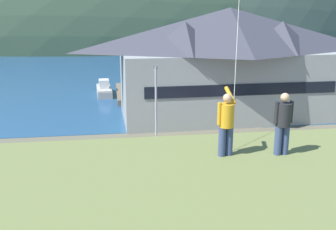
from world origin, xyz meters
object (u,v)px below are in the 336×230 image
Objects in this scene: storage_shed_waterside at (161,94)px; parked_car_front_row_silver at (127,178)px; wharf_dock at (129,93)px; moored_boat_wharfside at (104,90)px; parked_car_mid_row_near at (278,160)px; moored_boat_outer_mooring at (152,87)px; harbor_lodge at (229,60)px; parked_car_mid_row_center at (19,219)px; parked_car_front_row_end at (105,230)px; parked_car_back_row_left at (26,173)px; person_kite_flyer at (226,122)px; parking_light_pole at (156,108)px; person_companion at (283,122)px; parked_car_corner_spot at (234,218)px; parked_car_lone_by_shed at (326,205)px.

storage_shed_waterside is 17.61m from parked_car_front_row_silver.
wharf_dock is 1.91× the size of moored_boat_wharfside.
moored_boat_outer_mooring is at bearing 101.28° from parked_car_mid_row_near.
storage_shed_waterside reaches higher than wharf_dock.
harbor_lodge is at bearing -49.11° from wharf_dock.
moored_boat_wharfside is 33.91m from parked_car_mid_row_center.
parked_car_front_row_silver is 1.02× the size of parked_car_front_row_end.
parked_car_back_row_left is (-16.98, 0.10, 0.00)m from parked_car_mid_row_near.
person_kite_flyer is at bearing -80.05° from parked_car_front_row_silver.
harbor_lodge is at bearing 51.38° from parked_car_mid_row_center.
parked_car_back_row_left reaches higher than wharf_dock.
parked_car_mid_row_near is at bearing -93.07° from harbor_lodge.
parked_car_mid_row_near is (-0.83, -15.56, -4.96)m from harbor_lodge.
parking_light_pole is at bearing -126.60° from harbor_lodge.
harbor_lodge is 18.82m from moored_boat_wharfside.
moored_boat_wharfside is at bearing 115.90° from storage_shed_waterside.
wharf_dock is 1.54× the size of parking_light_pole.
parking_light_pole reaches higher than moored_boat_outer_mooring.
parking_light_pole is (8.04, 9.21, 3.18)m from parked_car_mid_row_center.
person_kite_flyer reaches higher than storage_shed_waterside.
harbor_lodge reaches higher than wharf_dock.
parked_car_front_row_end is at bearing -94.58° from wharf_dock.
parked_car_front_row_end is at bearing -21.63° from parked_car_mid_row_center.
parked_car_mid_row_center is 0.58× the size of parking_light_pole.
parked_car_mid_row_near is 1.00× the size of parked_car_front_row_end.
parked_car_mid_row_center is at bearing 131.58° from person_kite_flyer.
harbor_lodge is 24.10m from parked_car_back_row_left.
harbor_lodge is at bearing 56.39° from parked_car_front_row_silver.
parked_car_mid_row_near is 1.02× the size of parked_car_mid_row_center.
parked_car_mid_row_near is 17.86m from person_companion.
storage_shed_waterside reaches higher than parked_car_front_row_silver.
moored_boat_wharfside is 0.80× the size of parking_light_pole.
parked_car_mid_row_near is 18.39m from person_kite_flyer.
parked_car_front_row_silver is (1.76, -29.53, 0.34)m from moored_boat_wharfside.
moored_boat_outer_mooring is 1.50× the size of parked_car_corner_spot.
parked_car_mid_row_center is 14.01m from person_kite_flyer.
parking_light_pole reaches higher than parked_car_mid_row_near.
harbor_lodge is 5.51× the size of parked_car_front_row_end.
moored_boat_wharfside is at bearing 164.59° from wharf_dock.
moored_boat_outer_mooring is at bearing 86.75° from person_kite_flyer.
moored_boat_outer_mooring is 36.07m from parked_car_lone_by_shed.
person_kite_flyer is at bearing -135.20° from parked_car_lone_by_shed.
parking_light_pole is (2.41, 5.04, 3.18)m from parked_car_front_row_silver.
parking_light_pole is at bearing 89.64° from person_kite_flyer.
parked_car_lone_by_shed and parked_car_mid_row_center have the same top height.
parked_car_lone_by_shed is at bearing -2.86° from parked_car_mid_row_center.
parked_car_mid_row_center is at bearing 177.14° from parked_car_lone_by_shed.
moored_boat_outer_mooring is at bearing 68.88° from parked_car_back_row_left.
storage_shed_waterside is at bearing 64.81° from parked_car_mid_row_center.
person_kite_flyer is at bearing 174.65° from person_companion.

